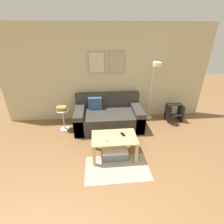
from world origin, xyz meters
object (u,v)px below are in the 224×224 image
(couch, at_px, (108,116))
(coffee_table, at_px, (114,141))
(book_stack, at_px, (61,108))
(storage_bin, at_px, (114,151))
(cell_phone, at_px, (123,134))
(remote_control, at_px, (106,139))
(side_table, at_px, (64,118))
(floor_lamp, at_px, (154,80))
(step_stool, at_px, (174,112))

(couch, height_order, coffee_table, couch)
(book_stack, bearing_deg, coffee_table, -42.91)
(storage_bin, bearing_deg, coffee_table, -153.58)
(coffee_table, distance_m, cell_phone, 0.22)
(coffee_table, height_order, remote_control, remote_control)
(side_table, distance_m, remote_control, 1.57)
(couch, relative_size, floor_lamp, 1.05)
(remote_control, bearing_deg, floor_lamp, 27.35)
(storage_bin, distance_m, remote_control, 0.42)
(remote_control, xyz_separation_m, step_stool, (2.04, 1.38, -0.22))
(side_table, bearing_deg, coffee_table, -43.16)
(coffee_table, bearing_deg, book_stack, 137.09)
(couch, distance_m, cell_phone, 1.18)
(coffee_table, bearing_deg, step_stool, 35.16)
(cell_phone, bearing_deg, couch, 83.74)
(floor_lamp, height_order, side_table, floor_lamp)
(side_table, bearing_deg, couch, 4.42)
(storage_bin, distance_m, book_stack, 1.73)
(storage_bin, xyz_separation_m, remote_control, (-0.18, -0.06, 0.37))
(remote_control, xyz_separation_m, cell_phone, (0.36, 0.13, -0.01))
(storage_bin, distance_m, floor_lamp, 2.13)
(coffee_table, bearing_deg, side_table, 136.84)
(book_stack, bearing_deg, remote_control, -48.95)
(remote_control, distance_m, cell_phone, 0.38)
(coffee_table, distance_m, book_stack, 1.67)
(couch, bearing_deg, remote_control, -96.46)
(side_table, bearing_deg, step_stool, 3.59)
(remote_control, bearing_deg, couch, 63.94)
(book_stack, distance_m, remote_control, 1.59)
(couch, height_order, book_stack, couch)
(coffee_table, bearing_deg, remote_control, -160.19)
(storage_bin, xyz_separation_m, floor_lamp, (1.18, 1.39, 1.10))
(step_stool, bearing_deg, couch, -176.93)
(coffee_table, xyz_separation_m, cell_phone, (0.18, 0.06, 0.10))
(floor_lamp, height_order, book_stack, floor_lamp)
(couch, height_order, cell_phone, couch)
(side_table, relative_size, step_stool, 1.16)
(coffee_table, bearing_deg, floor_lamp, 49.63)
(storage_bin, relative_size, step_stool, 1.07)
(couch, distance_m, floor_lamp, 1.54)
(coffee_table, xyz_separation_m, floor_lamp, (1.19, 1.40, 0.83))
(book_stack, xyz_separation_m, step_stool, (3.08, 0.18, -0.35))
(storage_bin, bearing_deg, step_stool, 35.17)
(floor_lamp, bearing_deg, step_stool, -6.98)
(cell_phone, height_order, step_stool, step_stool)
(book_stack, bearing_deg, couch, 3.99)
(coffee_table, relative_size, floor_lamp, 0.54)
(step_stool, bearing_deg, remote_control, -145.99)
(floor_lamp, relative_size, side_table, 2.96)
(cell_phone, distance_m, step_stool, 2.10)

